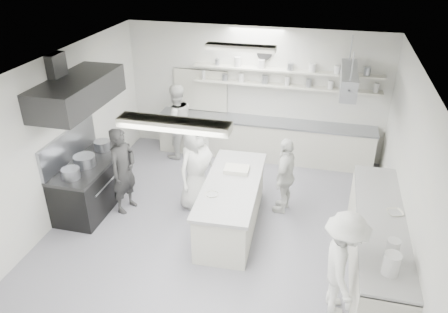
% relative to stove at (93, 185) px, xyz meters
% --- Properties ---
extents(floor, '(6.00, 7.00, 0.02)m').
position_rel_stove_xyz_m(floor, '(2.60, -0.40, -0.46)').
color(floor, gray).
rests_on(floor, ground).
extents(ceiling, '(6.00, 7.00, 0.02)m').
position_rel_stove_xyz_m(ceiling, '(2.60, -0.40, 2.56)').
color(ceiling, white).
rests_on(ceiling, wall_back).
extents(wall_back, '(6.00, 0.04, 3.00)m').
position_rel_stove_xyz_m(wall_back, '(2.60, 3.10, 1.05)').
color(wall_back, silver).
rests_on(wall_back, floor).
extents(wall_left, '(0.04, 7.00, 3.00)m').
position_rel_stove_xyz_m(wall_left, '(-0.40, -0.40, 1.05)').
color(wall_left, silver).
rests_on(wall_left, floor).
extents(wall_right, '(0.04, 7.00, 3.00)m').
position_rel_stove_xyz_m(wall_right, '(5.60, -0.40, 1.05)').
color(wall_right, silver).
rests_on(wall_right, floor).
extents(stove, '(0.80, 1.80, 0.90)m').
position_rel_stove_xyz_m(stove, '(0.00, 0.00, 0.00)').
color(stove, black).
rests_on(stove, floor).
extents(exhaust_hood, '(0.85, 2.00, 0.50)m').
position_rel_stove_xyz_m(exhaust_hood, '(0.00, -0.00, 1.90)').
color(exhaust_hood, '#2D2D2D').
rests_on(exhaust_hood, wall_left).
extents(back_counter, '(5.00, 0.60, 0.92)m').
position_rel_stove_xyz_m(back_counter, '(2.90, 2.80, 0.01)').
color(back_counter, beige).
rests_on(back_counter, floor).
extents(shelf_lower, '(4.20, 0.26, 0.04)m').
position_rel_stove_xyz_m(shelf_lower, '(3.30, 2.97, 1.30)').
color(shelf_lower, beige).
rests_on(shelf_lower, wall_back).
extents(shelf_upper, '(4.20, 0.26, 0.04)m').
position_rel_stove_xyz_m(shelf_upper, '(3.30, 2.97, 1.65)').
color(shelf_upper, beige).
rests_on(shelf_upper, wall_back).
extents(pass_through_window, '(1.30, 0.04, 1.00)m').
position_rel_stove_xyz_m(pass_through_window, '(1.30, 3.08, 1.00)').
color(pass_through_window, black).
rests_on(pass_through_window, wall_back).
extents(wall_clock, '(0.32, 0.05, 0.32)m').
position_rel_stove_xyz_m(wall_clock, '(2.80, 3.06, 2.00)').
color(wall_clock, white).
rests_on(wall_clock, wall_back).
extents(right_counter, '(0.74, 3.30, 0.94)m').
position_rel_stove_xyz_m(right_counter, '(5.25, -0.60, 0.02)').
color(right_counter, beige).
rests_on(right_counter, floor).
extents(pot_rack, '(0.30, 1.60, 0.40)m').
position_rel_stove_xyz_m(pot_rack, '(4.60, 2.00, 1.85)').
color(pot_rack, '#9396A0').
rests_on(pot_rack, ceiling).
extents(light_fixture_front, '(1.30, 0.25, 0.10)m').
position_rel_stove_xyz_m(light_fixture_front, '(2.60, -2.20, 2.49)').
color(light_fixture_front, beige).
rests_on(light_fixture_front, ceiling).
extents(light_fixture_rear, '(1.30, 0.25, 0.10)m').
position_rel_stove_xyz_m(light_fixture_rear, '(2.60, 1.40, 2.49)').
color(light_fixture_rear, beige).
rests_on(light_fixture_rear, ceiling).
extents(prep_island, '(0.97, 2.38, 0.86)m').
position_rel_stove_xyz_m(prep_island, '(2.77, -0.01, -0.02)').
color(prep_island, beige).
rests_on(prep_island, floor).
extents(stove_pot, '(0.40, 0.40, 0.25)m').
position_rel_stove_xyz_m(stove_pot, '(0.00, -0.13, 0.58)').
color(stove_pot, '#9396A0').
rests_on(stove_pot, stove).
extents(cook_stove, '(0.55, 0.70, 1.70)m').
position_rel_stove_xyz_m(cook_stove, '(0.68, 0.03, 0.40)').
color(cook_stove, '#292929').
rests_on(cook_stove, floor).
extents(cook_back, '(1.10, 1.08, 1.79)m').
position_rel_stove_xyz_m(cook_back, '(0.91, 2.36, 0.44)').
color(cook_back, silver).
rests_on(cook_back, floor).
extents(cook_island_left, '(0.90, 1.03, 1.78)m').
position_rel_stove_xyz_m(cook_island_left, '(1.98, 0.45, 0.44)').
color(cook_island_left, silver).
rests_on(cook_island_left, floor).
extents(cook_island_right, '(0.54, 0.95, 1.52)m').
position_rel_stove_xyz_m(cook_island_right, '(3.64, 0.73, 0.31)').
color(cook_island_right, silver).
rests_on(cook_island_right, floor).
extents(cook_right, '(0.75, 1.13, 1.63)m').
position_rel_stove_xyz_m(cook_right, '(4.69, -1.59, 0.37)').
color(cook_right, silver).
rests_on(cook_right, floor).
extents(bowl_island_a, '(0.35, 0.35, 0.07)m').
position_rel_stove_xyz_m(bowl_island_a, '(2.66, 0.44, 0.45)').
color(bowl_island_a, '#9396A0').
rests_on(bowl_island_a, prep_island).
extents(bowl_island_b, '(0.23, 0.23, 0.07)m').
position_rel_stove_xyz_m(bowl_island_b, '(2.54, -0.47, 0.45)').
color(bowl_island_b, beige).
rests_on(bowl_island_b, prep_island).
extents(bowl_right, '(0.32, 0.32, 0.06)m').
position_rel_stove_xyz_m(bowl_right, '(5.45, -0.38, 0.52)').
color(bowl_right, beige).
rests_on(bowl_right, right_counter).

